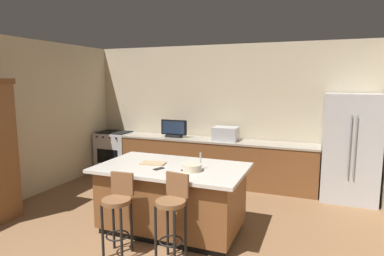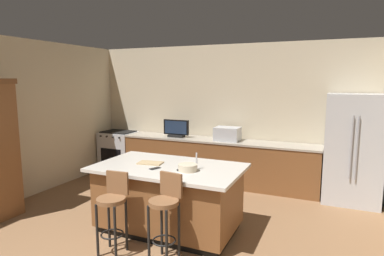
% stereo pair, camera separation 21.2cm
% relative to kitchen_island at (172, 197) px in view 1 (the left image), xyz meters
% --- Properties ---
extents(wall_back, '(6.26, 0.12, 2.78)m').
position_rel_kitchen_island_xyz_m(wall_back, '(-0.02, 2.62, 0.92)').
color(wall_back, beige).
rests_on(wall_back, ground_plane).
extents(wall_left, '(0.12, 5.41, 2.78)m').
position_rel_kitchen_island_xyz_m(wall_left, '(-2.96, 0.11, 0.92)').
color(wall_left, beige).
rests_on(wall_left, ground_plane).
extents(counter_back, '(3.98, 0.62, 0.89)m').
position_rel_kitchen_island_xyz_m(counter_back, '(-0.09, 2.24, -0.02)').
color(counter_back, brown).
rests_on(counter_back, ground_plane).
extents(kitchen_island, '(2.00, 1.18, 0.91)m').
position_rel_kitchen_island_xyz_m(kitchen_island, '(0.00, 0.00, 0.00)').
color(kitchen_island, black).
rests_on(kitchen_island, ground_plane).
extents(refrigerator, '(0.89, 0.76, 1.84)m').
position_rel_kitchen_island_xyz_m(refrigerator, '(2.35, 2.17, 0.46)').
color(refrigerator, '#B7BABF').
rests_on(refrigerator, ground_plane).
extents(range_oven, '(0.76, 0.63, 0.91)m').
position_rel_kitchen_island_xyz_m(range_oven, '(-2.46, 2.23, -0.01)').
color(range_oven, '#B7BABF').
rests_on(range_oven, ground_plane).
extents(microwave, '(0.48, 0.36, 0.26)m').
position_rel_kitchen_island_xyz_m(microwave, '(0.13, 2.24, 0.56)').
color(microwave, '#B7BABF').
rests_on(microwave, counter_back).
extents(tv_monitor, '(0.56, 0.16, 0.36)m').
position_rel_kitchen_island_xyz_m(tv_monitor, '(-0.96, 2.18, 0.59)').
color(tv_monitor, black).
rests_on(tv_monitor, counter_back).
extents(sink_faucet_back, '(0.02, 0.02, 0.24)m').
position_rel_kitchen_island_xyz_m(sink_faucet_back, '(0.05, 2.34, 0.55)').
color(sink_faucet_back, '#B2B2B7').
rests_on(sink_faucet_back, counter_back).
extents(sink_faucet_island, '(0.02, 0.02, 0.22)m').
position_rel_kitchen_island_xyz_m(sink_faucet_island, '(0.41, 0.00, 0.55)').
color(sink_faucet_island, '#B2B2B7').
rests_on(sink_faucet_island, kitchen_island).
extents(bar_stool_left, '(0.34, 0.35, 0.98)m').
position_rel_kitchen_island_xyz_m(bar_stool_left, '(-0.32, -0.81, 0.12)').
color(bar_stool_left, brown).
rests_on(bar_stool_left, ground_plane).
extents(bar_stool_right, '(0.34, 0.35, 1.02)m').
position_rel_kitchen_island_xyz_m(bar_stool_right, '(0.34, -0.73, 0.15)').
color(bar_stool_right, brown).
rests_on(bar_stool_right, ground_plane).
extents(fruit_bowl, '(0.25, 0.25, 0.09)m').
position_rel_kitchen_island_xyz_m(fruit_bowl, '(0.34, -0.12, 0.49)').
color(fruit_bowl, beige).
rests_on(fruit_bowl, kitchen_island).
extents(cell_phone, '(0.12, 0.17, 0.01)m').
position_rel_kitchen_island_xyz_m(cell_phone, '(-0.10, -0.19, 0.45)').
color(cell_phone, black).
rests_on(cell_phone, kitchen_island).
extents(tv_remote, '(0.13, 0.16, 0.02)m').
position_rel_kitchen_island_xyz_m(tv_remote, '(0.28, -0.11, 0.45)').
color(tv_remote, black).
rests_on(tv_remote, kitchen_island).
extents(cutting_board, '(0.36, 0.25, 0.02)m').
position_rel_kitchen_island_xyz_m(cutting_board, '(-0.29, 0.01, 0.45)').
color(cutting_board, tan).
rests_on(cutting_board, kitchen_island).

